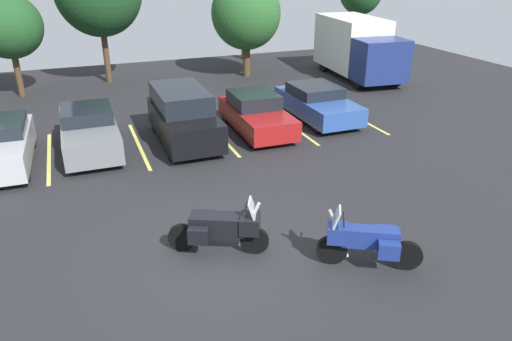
% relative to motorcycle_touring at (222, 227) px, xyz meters
% --- Properties ---
extents(ground, '(44.00, 44.00, 0.10)m').
position_rel_motorcycle_touring_xyz_m(ground, '(-0.02, -0.19, -0.69)').
color(ground, '#262628').
extents(motorcycle_touring, '(2.12, 1.35, 1.35)m').
position_rel_motorcycle_touring_xyz_m(motorcycle_touring, '(0.00, 0.00, 0.00)').
color(motorcycle_touring, black).
rests_on(motorcycle_touring, ground).
extents(motorcycle_second, '(2.02, 1.29, 1.35)m').
position_rel_motorcycle_touring_xyz_m(motorcycle_second, '(2.71, -1.64, -0.01)').
color(motorcycle_second, black).
rests_on(motorcycle_second, ground).
extents(parking_stripes, '(17.95, 4.71, 0.01)m').
position_rel_motorcycle_touring_xyz_m(parking_stripes, '(-0.76, 7.41, -0.64)').
color(parking_stripes, '#EAE066').
rests_on(parking_stripes, ground).
extents(car_grey, '(1.76, 4.41, 1.48)m').
position_rel_motorcycle_touring_xyz_m(car_grey, '(-2.34, 7.53, 0.08)').
color(car_grey, slate).
rests_on(car_grey, ground).
extents(car_black, '(1.85, 4.36, 1.88)m').
position_rel_motorcycle_touring_xyz_m(car_black, '(0.86, 7.24, 0.30)').
color(car_black, black).
rests_on(car_black, ground).
extents(car_red, '(1.82, 4.28, 1.42)m').
position_rel_motorcycle_touring_xyz_m(car_red, '(3.67, 7.34, 0.04)').
color(car_red, maroon).
rests_on(car_red, ground).
extents(car_blue, '(1.93, 4.41, 1.35)m').
position_rel_motorcycle_touring_xyz_m(car_blue, '(6.53, 7.81, 0.03)').
color(car_blue, '#2D519E').
rests_on(car_blue, ground).
extents(box_truck, '(3.02, 6.65, 3.08)m').
position_rel_motorcycle_touring_xyz_m(box_truck, '(11.94, 13.54, 0.97)').
color(box_truck, navy).
rests_on(box_truck, ground).
extents(tree_far_left, '(3.66, 3.66, 5.20)m').
position_rel_motorcycle_touring_xyz_m(tree_far_left, '(6.45, 15.91, 2.67)').
color(tree_far_left, '#4C3823').
rests_on(tree_far_left, ground).
extents(tree_center_right, '(2.98, 2.98, 4.67)m').
position_rel_motorcycle_touring_xyz_m(tree_center_right, '(-4.93, 15.89, 2.57)').
color(tree_center_right, '#4C3823').
rests_on(tree_center_right, ground).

